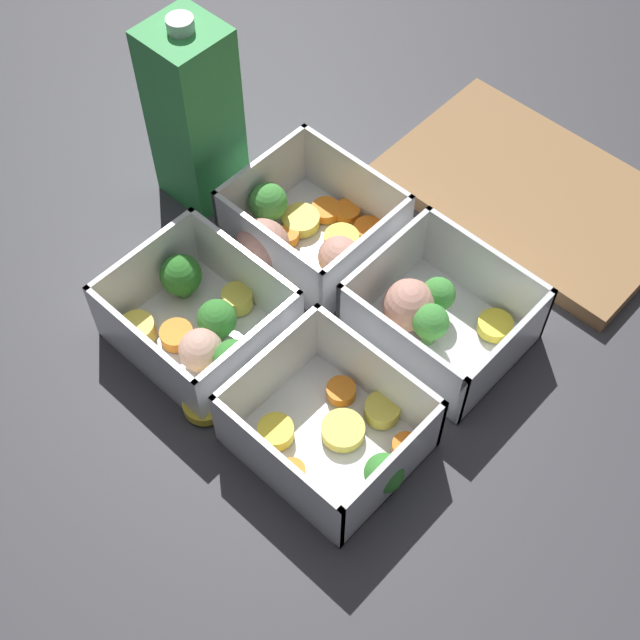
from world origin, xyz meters
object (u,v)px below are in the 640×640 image
object	(u,v)px
container_near_left	(200,324)
container_far_left	(301,233)
container_far_right	(432,315)
container_near_right	(336,432)
juice_carton	(194,115)

from	to	relation	value
container_near_left	container_far_left	bearing A→B (deg)	92.41
container_far_left	container_far_right	bearing A→B (deg)	3.80
container_near_right	container_far_right	size ratio (longest dim) A/B	1.04
container_far_left	container_far_right	xyz separation A→B (m)	(0.15, 0.01, 0.00)
container_near_right	container_near_left	bearing A→B (deg)	-178.60
container_near_right	container_far_left	world-z (taller)	same
container_far_right	juice_carton	size ratio (longest dim) A/B	0.69
container_near_right	juice_carton	size ratio (longest dim) A/B	0.72
container_near_right	container_far_right	xyz separation A→B (m)	(-0.01, 0.14, 0.00)
juice_carton	container_near_left	bearing A→B (deg)	-43.46
container_near_left	container_far_left	distance (m)	0.13
container_near_right	container_far_left	xyz separation A→B (m)	(-0.16, 0.13, 0.00)
container_near_left	juice_carton	xyz separation A→B (m)	(-0.13, 0.13, 0.07)
container_far_left	juice_carton	world-z (taller)	juice_carton
container_near_right	juice_carton	bearing A→B (deg)	157.03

